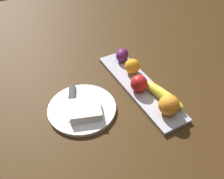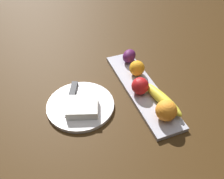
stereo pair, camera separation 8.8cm
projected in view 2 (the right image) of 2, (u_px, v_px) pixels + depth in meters
ground_plane at (153, 94)px, 0.93m from camera, size 2.40×2.40×0.00m
fruit_tray at (141, 89)px, 0.94m from camera, size 0.48×0.12×0.02m
apple at (140, 86)px, 0.89m from camera, size 0.07×0.07×0.07m
banana at (163, 99)px, 0.86m from camera, size 0.20×0.08×0.04m
orange_near_apple at (137, 68)px, 0.98m from camera, size 0.06×0.06×0.06m
orange_near_banana at (166, 111)px, 0.80m from camera, size 0.07×0.07×0.07m
grape_bunch at (129, 56)px, 1.05m from camera, size 0.09×0.09×0.06m
dinner_plate at (81, 105)px, 0.88m from camera, size 0.25×0.25×0.01m
folded_napkin at (82, 107)px, 0.84m from camera, size 0.13×0.13×0.03m
knife at (73, 93)px, 0.91m from camera, size 0.17×0.09×0.01m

